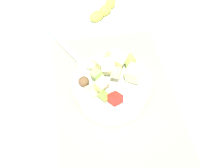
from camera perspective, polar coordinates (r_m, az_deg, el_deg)
name	(u,v)px	position (r m, az deg, el deg)	size (l,w,h in m)	color
ground_plane	(115,97)	(0.76, 0.65, -2.64)	(2.40, 2.40, 0.00)	silver
placemat	(115,96)	(0.75, 0.65, -2.51)	(0.50, 0.33, 0.01)	tan
salad_bowl	(112,85)	(0.72, -0.03, -0.28)	(0.21, 0.21, 0.13)	white
serving_spoon	(74,55)	(0.85, -7.89, 6.02)	(0.22, 0.14, 0.01)	#B7B7BC
banana_whole	(104,10)	(1.01, -1.63, 15.37)	(0.13, 0.12, 0.04)	yellow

